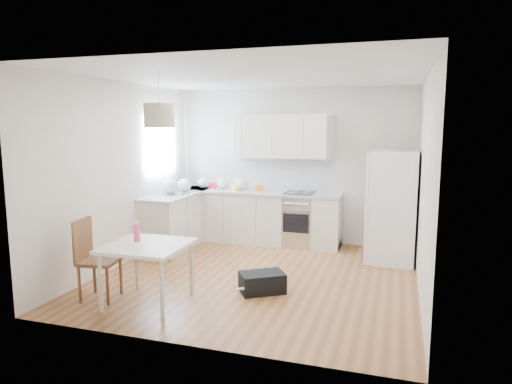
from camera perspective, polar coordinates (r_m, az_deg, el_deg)
floor at (r=6.40m, az=0.19°, el=-10.51°), size 4.20×4.20×0.00m
ceiling at (r=6.09m, az=0.20°, el=14.30°), size 4.20×4.20×0.00m
wall_back at (r=8.12m, az=4.62°, el=3.26°), size 4.20×0.00×4.20m
wall_left at (r=7.01m, az=-16.43°, el=2.13°), size 0.00×4.20×4.20m
wall_right at (r=5.83m, az=20.29°, el=0.74°), size 0.00×4.20×4.20m
window_glassblock at (r=7.96m, az=-11.85°, el=5.89°), size 0.02×1.00×1.00m
cabinets_back at (r=8.12m, az=-0.07°, el=-3.20°), size 3.00×0.60×0.88m
cabinets_left at (r=8.02m, az=-9.59°, el=-3.46°), size 0.60×1.80×0.88m
counter_back at (r=8.04m, az=-0.07°, el=0.01°), size 3.02×0.64×0.04m
counter_left at (r=7.94m, az=-9.67°, el=-0.21°), size 0.64×1.82×0.04m
backsplash_back at (r=8.28m, az=0.55°, el=2.42°), size 3.00×0.01×0.58m
backsplash_left at (r=8.04m, az=-11.59°, el=2.07°), size 0.01×1.80×0.58m
upper_cabinets at (r=7.97m, az=3.35°, el=6.96°), size 1.70×0.32×0.75m
range_oven at (r=7.92m, az=5.47°, el=-3.54°), size 0.50×0.61×0.88m
sink at (r=7.90m, az=-9.84°, el=-0.16°), size 0.50×0.80×0.16m
refrigerator at (r=7.24m, az=16.86°, el=-1.73°), size 0.87×0.89×1.69m
dining_table at (r=5.46m, az=-13.43°, el=-7.13°), size 0.92×0.92×0.71m
dining_chair at (r=5.80m, az=-18.96°, el=-7.97°), size 0.47×0.47×0.97m
drink_bottle at (r=5.55m, az=-14.69°, el=-4.76°), size 0.07×0.07×0.25m
gym_bag at (r=5.81m, az=0.77°, el=-11.23°), size 0.64×0.59×0.25m
pendant_lamp at (r=5.38m, az=-11.98°, el=9.34°), size 0.39×0.39×0.27m
grocery_bag_a at (r=8.38m, az=-6.58°, el=1.13°), size 0.22×0.19×0.20m
grocery_bag_b at (r=8.27m, az=-4.13°, el=1.10°), size 0.23×0.20×0.21m
grocery_bag_c at (r=8.13m, az=-1.87°, el=1.05°), size 0.25×0.21×0.23m
grocery_bag_d at (r=8.08m, az=-8.92°, el=0.89°), size 0.25×0.21×0.22m
grocery_bag_e at (r=7.83m, az=-10.66°, el=0.73°), size 0.28×0.24×0.26m
snack_orange at (r=8.05m, az=0.41°, el=0.52°), size 0.17×0.13×0.10m
snack_yellow at (r=8.14m, az=-2.62°, el=0.61°), size 0.18×0.16×0.10m
snack_red at (r=8.39m, az=-5.44°, el=0.80°), size 0.17×0.14×0.10m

